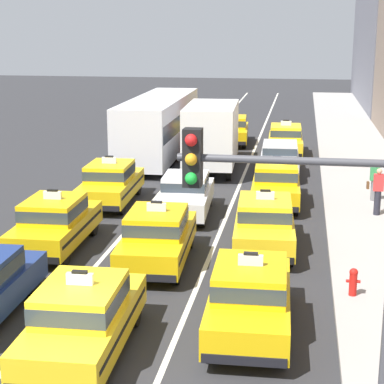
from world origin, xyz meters
name	(u,v)px	position (x,y,z in m)	size (l,w,h in m)	color
lane_stripe_left_center	(178,172)	(-1.60, 20.00, 0.00)	(0.14, 80.00, 0.01)	silver
lane_stripe_center_right	(244,174)	(1.60, 20.00, 0.00)	(0.14, 80.00, 0.01)	silver
sidewalk_curb	(376,205)	(7.20, 15.00, 0.07)	(4.00, 90.00, 0.15)	#9E9993
taxi_left_second	(55,222)	(-3.30, 8.07, 0.88)	(1.94, 4.61, 1.96)	black
taxi_left_third	(111,182)	(-3.13, 13.70, 0.88)	(1.99, 4.63, 1.96)	black
bus_left_fourth	(159,124)	(-3.24, 23.36, 1.82)	(2.68, 11.24, 3.22)	black
sedan_left_fifth	(188,120)	(-3.19, 32.14, 0.85)	(2.01, 4.40, 1.58)	black
taxi_center_nearest	(83,317)	(-0.18, 1.46, 0.88)	(1.95, 4.61, 1.96)	black
taxi_center_second	(157,236)	(0.17, 7.24, 0.88)	(2.03, 4.64, 1.96)	black
sedan_center_third	(186,193)	(0.09, 12.52, 0.85)	(2.00, 4.39, 1.58)	black
box_truck_center_fourth	(213,134)	(-0.04, 20.84, 1.78)	(2.55, 7.06, 3.27)	black
taxi_center_fifth	(232,129)	(0.14, 28.31, 0.88)	(2.10, 4.66, 1.96)	black
taxi_right_nearest	(250,296)	(3.22, 3.18, 0.88)	(1.94, 4.61, 1.96)	black
taxi_right_second	(265,222)	(3.19, 9.12, 0.88)	(2.04, 4.65, 1.96)	black
taxi_right_third	(276,183)	(3.32, 14.65, 0.88)	(1.94, 4.61, 1.96)	black
sedan_right_fourth	(280,157)	(3.25, 20.09, 0.85)	(1.89, 4.35, 1.58)	black
taxi_right_fifth	(285,139)	(3.37, 25.14, 0.88)	(1.94, 4.61, 1.96)	black
pedestrian_mid_block	(374,181)	(7.12, 15.35, 0.92)	(0.47, 0.24, 1.55)	slate
pedestrian_by_storefront	(378,191)	(7.05, 13.26, 1.03)	(0.36, 0.24, 1.73)	#23232D
fire_hydrant	(353,281)	(5.68, 5.39, 0.55)	(0.36, 0.22, 0.73)	red
traffic_light_pole	(316,265)	(4.49, -2.66, 3.82)	(2.87, 0.33, 5.58)	#47474C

